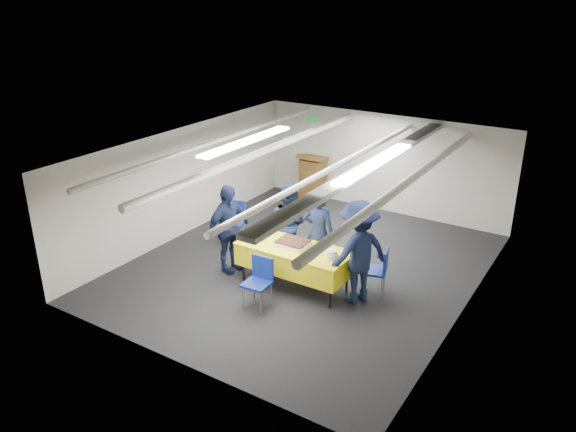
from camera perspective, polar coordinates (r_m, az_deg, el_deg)
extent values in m
plane|color=black|center=(10.75, 1.76, -5.13)|extent=(7.00, 7.00, 0.00)
cube|color=beige|center=(13.24, 9.58, 5.31)|extent=(6.00, 0.02, 2.30)
cube|color=beige|center=(11.97, -10.60, 3.40)|extent=(0.02, 7.00, 2.30)
cube|color=beige|center=(9.26, 18.01, -3.12)|extent=(0.02, 7.00, 2.30)
cube|color=silver|center=(9.91, 1.92, 6.71)|extent=(6.00, 7.00, 0.02)
cylinder|color=silver|center=(11.04, -7.14, 7.61)|extent=(0.10, 6.90, 0.10)
cylinder|color=silver|center=(10.41, -2.39, 6.63)|extent=(0.14, 6.90, 0.14)
cylinder|color=silver|center=(9.68, 4.98, 5.10)|extent=(0.10, 6.90, 0.10)
cylinder|color=silver|center=(9.20, 12.16, 3.48)|extent=(0.14, 6.90, 0.14)
cube|color=gray|center=(9.41, 8.25, 5.07)|extent=(0.28, 6.90, 0.08)
cube|color=white|center=(10.60, -4.20, 7.60)|extent=(0.25, 2.60, 0.04)
cube|color=white|center=(9.35, 8.83, 5.37)|extent=(0.25, 2.60, 0.04)
cube|color=#0C591E|center=(13.83, 2.43, 9.76)|extent=(0.30, 0.04, 0.12)
cylinder|color=black|center=(10.20, -4.56, -5.65)|extent=(0.04, 0.04, 0.36)
cylinder|color=black|center=(9.37, 4.27, -8.37)|extent=(0.04, 0.04, 0.36)
cylinder|color=black|center=(10.65, -2.58, -4.34)|extent=(0.04, 0.04, 0.36)
cylinder|color=black|center=(9.85, 5.98, -6.80)|extent=(0.04, 0.04, 0.36)
cube|color=yellow|center=(9.82, 0.62, -4.37)|extent=(1.99, 0.84, 0.39)
cube|color=yellow|center=(9.72, 0.63, -3.26)|extent=(2.01, 0.86, 0.03)
cube|color=white|center=(9.77, 0.48, -2.83)|extent=(0.54, 0.43, 0.06)
cube|color=black|center=(9.75, 0.49, -2.58)|extent=(0.52, 0.41, 0.03)
sphere|color=navy|center=(9.72, -1.31, -2.68)|extent=(0.04, 0.04, 0.04)
sphere|color=navy|center=(10.01, -0.08, -1.89)|extent=(0.04, 0.04, 0.04)
sphere|color=navy|center=(9.66, -0.72, -2.84)|extent=(0.04, 0.04, 0.04)
sphere|color=navy|center=(9.96, 0.49, -2.03)|extent=(0.04, 0.04, 0.04)
sphere|color=navy|center=(9.60, -0.13, -3.00)|extent=(0.04, 0.04, 0.04)
sphere|color=navy|center=(9.90, 1.08, -2.19)|extent=(0.04, 0.04, 0.04)
sphere|color=navy|center=(9.54, 0.48, -3.16)|extent=(0.04, 0.04, 0.04)
sphere|color=navy|center=(9.85, 1.67, -2.34)|extent=(0.04, 0.04, 0.04)
sphere|color=navy|center=(9.49, 1.09, -3.33)|extent=(0.04, 0.04, 0.04)
sphere|color=navy|center=(9.79, 2.27, -2.49)|extent=(0.04, 0.04, 0.04)
sphere|color=navy|center=(9.80, -1.10, -2.45)|extent=(0.04, 0.04, 0.04)
sphere|color=navy|center=(9.55, 1.50, -3.14)|extent=(0.04, 0.04, 0.04)
sphere|color=navy|center=(9.88, -0.79, -2.25)|extent=(0.04, 0.04, 0.04)
sphere|color=navy|center=(9.63, 1.80, -2.93)|extent=(0.04, 0.04, 0.04)
sphere|color=navy|center=(9.95, -0.49, -2.05)|extent=(0.04, 0.04, 0.04)
sphere|color=navy|center=(9.71, 2.09, -2.72)|extent=(0.04, 0.04, 0.04)
cylinder|color=white|center=(10.00, -2.86, -2.09)|extent=(0.22, 0.22, 0.11)
cylinder|color=white|center=(9.96, -2.87, -1.66)|extent=(0.18, 0.18, 0.05)
cylinder|color=white|center=(9.32, 4.45, -4.06)|extent=(0.21, 0.21, 0.11)
cylinder|color=white|center=(9.28, 4.47, -3.63)|extent=(0.17, 0.17, 0.05)
cube|color=brown|center=(13.71, 2.54, 3.57)|extent=(0.55, 0.45, 1.10)
cube|color=brown|center=(13.50, 2.52, 5.94)|extent=(0.62, 0.53, 0.21)
cylinder|color=gold|center=(13.47, 2.05, 3.90)|extent=(0.28, 0.02, 0.28)
cylinder|color=gray|center=(9.32, -4.61, -8.34)|extent=(0.02, 0.02, 0.43)
cylinder|color=gray|center=(9.15, -2.81, -8.88)|extent=(0.02, 0.02, 0.43)
cylinder|color=gray|center=(9.56, -3.48, -7.44)|extent=(0.02, 0.02, 0.43)
cylinder|color=gray|center=(9.40, -1.71, -7.95)|extent=(0.02, 0.02, 0.43)
cube|color=navy|center=(9.24, -3.18, -6.89)|extent=(0.44, 0.44, 0.04)
cube|color=navy|center=(9.28, -2.59, -5.21)|extent=(0.40, 0.06, 0.40)
cylinder|color=gray|center=(10.02, 7.82, -6.12)|extent=(0.02, 0.02, 0.43)
cylinder|color=gray|center=(9.73, 7.49, -7.04)|extent=(0.02, 0.02, 0.43)
cylinder|color=gray|center=(9.99, 9.76, -6.36)|extent=(0.02, 0.02, 0.43)
cylinder|color=gray|center=(9.69, 9.49, -7.29)|extent=(0.02, 0.02, 0.43)
cube|color=navy|center=(9.75, 8.72, -5.49)|extent=(0.52, 0.52, 0.04)
cube|color=navy|center=(9.63, 9.92, -4.46)|extent=(0.15, 0.40, 0.40)
cylinder|color=gray|center=(11.57, -6.61, -2.01)|extent=(0.02, 0.02, 0.43)
cylinder|color=gray|center=(11.46, -5.02, -2.19)|extent=(0.02, 0.02, 0.43)
cylinder|color=gray|center=(11.86, -6.02, -1.36)|extent=(0.02, 0.02, 0.43)
cylinder|color=gray|center=(11.75, -4.47, -1.53)|extent=(0.02, 0.02, 0.43)
cube|color=navy|center=(11.57, -5.57, -0.70)|extent=(0.53, 0.53, 0.04)
cube|color=navy|center=(11.65, -5.29, 0.65)|extent=(0.39, 0.16, 0.40)
imported|color=#0E1632|center=(10.08, 3.13, -1.80)|extent=(0.65, 0.46, 1.68)
imported|color=#0E1632|center=(10.58, -0.07, -0.79)|extent=(0.83, 0.67, 1.60)
imported|color=#0E1632|center=(10.31, -6.11, -1.31)|extent=(0.55, 1.03, 1.68)
imported|color=#0E1632|center=(9.33, 7.10, -3.66)|extent=(1.13, 1.33, 1.79)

